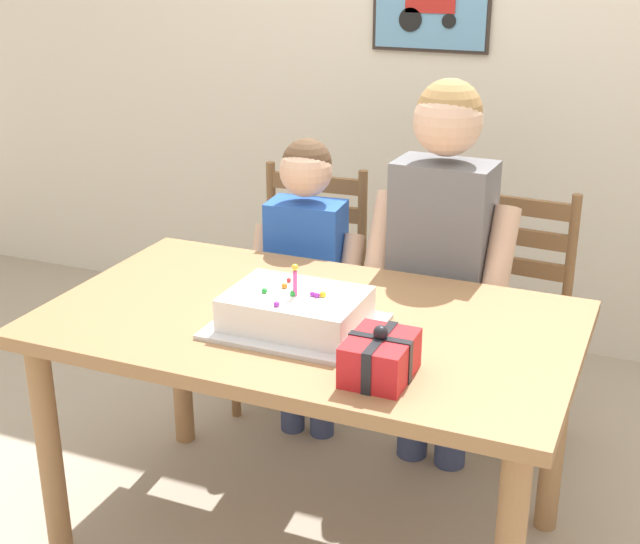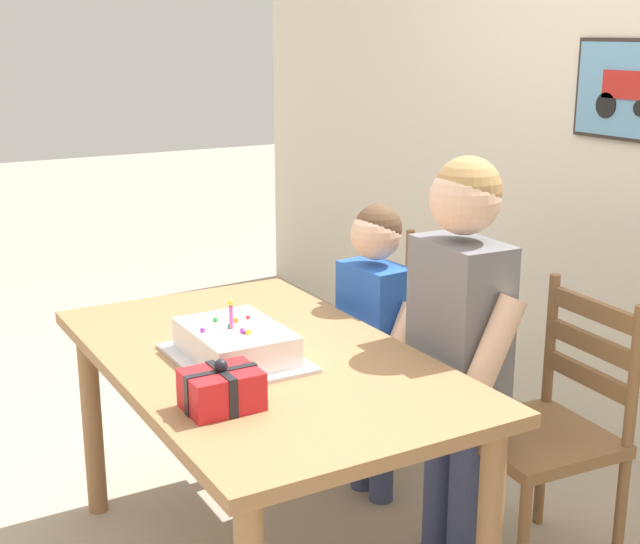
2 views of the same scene
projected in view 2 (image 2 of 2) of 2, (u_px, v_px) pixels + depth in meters
dining_table at (262, 386)px, 2.69m from camera, size 1.48×0.87×0.75m
birthday_cake at (235, 344)px, 2.62m from camera, size 0.44×0.34×0.19m
gift_box_red_large at (222, 389)px, 2.28m from camera, size 0.16×0.20×0.14m
chair_left at (408, 356)px, 3.46m from camera, size 0.44×0.44×0.92m
chair_right at (549, 431)px, 2.82m from camera, size 0.45×0.45×0.92m
child_older at (459, 324)px, 2.75m from camera, size 0.49×0.28×1.34m
child_younger at (374, 324)px, 3.19m from camera, size 0.41×0.24×1.12m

